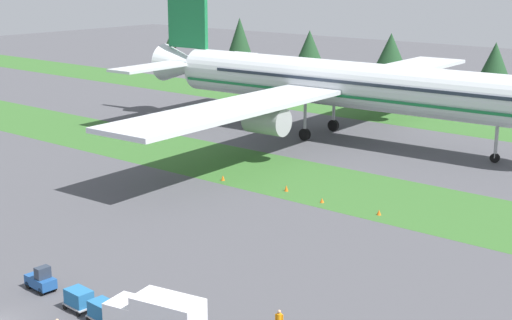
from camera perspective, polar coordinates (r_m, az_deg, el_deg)
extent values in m
cube|color=#336028|center=(84.61, 6.28, -2.09)|extent=(320.00, 14.85, 0.01)
cube|color=#336028|center=(120.68, 17.33, 2.33)|extent=(320.00, 14.85, 0.01)
cylinder|color=silver|center=(106.77, 6.92, 5.73)|extent=(55.93, 9.09, 6.50)
cone|color=silver|center=(124.71, -5.37, 7.24)|extent=(9.78, 6.61, 6.17)
cube|color=#19703D|center=(106.94, 6.90, 5.12)|extent=(54.58, 9.16, 0.36)
cube|color=#283342|center=(105.01, 8.54, 5.97)|extent=(49.15, 8.84, 0.44)
cube|color=silver|center=(127.58, 10.60, 6.70)|extent=(10.56, 37.72, 0.58)
cylinder|color=#A3A3A8|center=(122.34, 9.92, 5.40)|extent=(5.59, 3.82, 3.57)
cube|color=silver|center=(90.92, -1.97, 3.89)|extent=(10.56, 37.72, 0.58)
cylinder|color=#A3A3A8|center=(94.89, 0.79, 3.03)|extent=(5.59, 3.82, 3.57)
cube|color=silver|center=(130.76, -2.56, 7.83)|extent=(5.57, 13.80, 0.41)
cube|color=silver|center=(117.92, -8.01, 6.99)|extent=(5.57, 13.80, 0.41)
cube|color=#19703D|center=(123.50, -5.23, 11.03)|extent=(7.97, 1.07, 11.05)
cylinder|color=#A3A3A8|center=(98.60, 17.81, 1.95)|extent=(0.44, 0.44, 6.39)
cylinder|color=black|center=(99.30, 17.67, 0.15)|extent=(1.22, 0.48, 1.20)
cylinder|color=#A3A3A8|center=(112.95, 5.93, 4.15)|extent=(0.44, 0.44, 6.14)
cylinder|color=black|center=(113.53, 5.89, 2.63)|extent=(1.73, 0.67, 1.70)
cylinder|color=#A3A3A8|center=(106.45, 3.75, 3.57)|extent=(0.44, 0.44, 6.14)
cylinder|color=black|center=(107.07, 3.72, 1.95)|extent=(1.73, 0.67, 1.70)
cube|color=#1E4C8E|center=(60.29, -16.03, -8.85)|extent=(2.67, 1.44, 0.77)
cube|color=#283342|center=(59.66, -15.89, -8.22)|extent=(0.76, 1.13, 0.90)
cylinder|color=black|center=(60.92, -16.90, -9.06)|extent=(0.61, 0.23, 0.60)
cylinder|color=black|center=(61.42, -16.01, -8.79)|extent=(0.61, 0.23, 0.60)
cylinder|color=black|center=(59.46, -15.99, -9.58)|extent=(0.61, 0.23, 0.60)
cylinder|color=black|center=(59.97, -15.09, -9.31)|extent=(0.61, 0.23, 0.60)
cube|color=#A3A3A8|center=(56.41, -13.26, -10.64)|extent=(2.28, 1.62, 0.10)
cube|color=#23669E|center=(56.16, -13.29, -10.08)|extent=(2.01, 1.43, 1.10)
cylinder|color=black|center=(56.80, -14.31, -10.74)|extent=(0.41, 0.14, 0.40)
cylinder|color=black|center=(57.47, -13.14, -10.36)|extent=(0.41, 0.14, 0.40)
cylinder|color=black|center=(55.52, -13.35, -11.30)|extent=(0.41, 0.14, 0.40)
cylinder|color=black|center=(56.20, -12.17, -10.89)|extent=(0.41, 0.14, 0.40)
cube|color=#A3A3A8|center=(54.22, -11.50, -11.60)|extent=(2.28, 1.62, 0.10)
cube|color=#23669E|center=(53.96, -11.53, -11.03)|extent=(2.01, 1.43, 1.10)
cylinder|color=black|center=(54.59, -12.61, -11.71)|extent=(0.41, 0.14, 0.40)
cylinder|color=black|center=(55.28, -11.42, -11.30)|extent=(0.41, 0.14, 0.40)
cylinder|color=black|center=(54.05, -10.36, -11.87)|extent=(0.41, 0.14, 0.40)
cube|color=silver|center=(51.39, -9.77, -11.57)|extent=(2.60, 2.68, 2.20)
cube|color=#283342|center=(51.82, -10.73, -10.85)|extent=(0.48, 2.05, 0.97)
cube|color=silver|center=(49.29, -6.67, -11.86)|extent=(4.86, 3.12, 2.80)
cylinder|color=orange|center=(51.38, 1.77, -11.88)|extent=(0.36, 0.36, 0.62)
sphere|color=tan|center=(51.18, 1.77, -11.42)|extent=(0.24, 0.24, 0.24)
cylinder|color=orange|center=(51.37, 2.03, -11.93)|extent=(0.10, 0.10, 0.58)
cylinder|color=orange|center=(51.43, 1.51, -11.89)|extent=(0.10, 0.10, 0.58)
sphere|color=tan|center=(51.64, -14.86, -11.69)|extent=(0.24, 0.24, 0.24)
cone|color=orange|center=(79.03, 5.03, -3.07)|extent=(0.44, 0.44, 0.49)
cone|color=orange|center=(82.72, 2.32, -2.15)|extent=(0.44, 0.44, 0.69)
cone|color=orange|center=(86.85, -2.53, -1.36)|extent=(0.44, 0.44, 0.63)
cone|color=orange|center=(75.85, 9.31, -3.94)|extent=(0.44, 0.44, 0.54)
cylinder|color=#4C3823|center=(200.85, -6.16, 8.06)|extent=(0.70, 0.70, 3.83)
cone|color=#1E4223|center=(200.40, -6.20, 9.35)|extent=(5.08, 5.08, 5.30)
cylinder|color=#4C3823|center=(186.70, -1.24, 7.63)|extent=(0.70, 0.70, 3.65)
cone|color=#1E4223|center=(186.08, -1.25, 9.47)|extent=(5.54, 5.54, 8.38)
cylinder|color=#4C3823|center=(172.60, 4.05, 6.90)|extent=(0.70, 0.70, 2.80)
cone|color=#1E4223|center=(172.00, 4.08, 8.58)|extent=(6.18, 6.18, 7.40)
cylinder|color=#4C3823|center=(161.13, 10.11, 6.34)|extent=(0.70, 0.70, 3.73)
cone|color=#1E4223|center=(160.49, 10.20, 8.23)|extent=(6.28, 6.28, 6.97)
cylinder|color=#4C3823|center=(152.23, 17.54, 5.37)|extent=(0.70, 0.70, 3.41)
cone|color=#1E4223|center=(151.57, 17.68, 7.26)|extent=(5.74, 5.74, 6.72)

